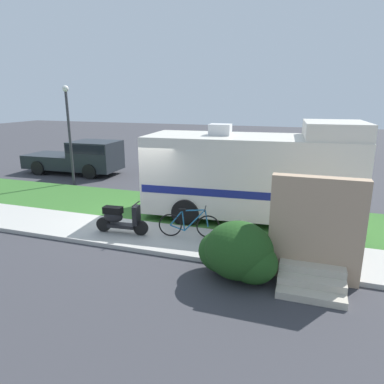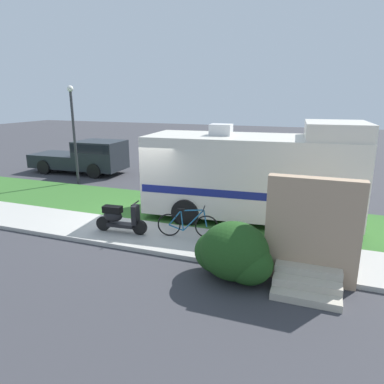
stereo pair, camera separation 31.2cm
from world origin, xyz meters
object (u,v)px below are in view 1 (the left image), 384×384
Objects in this scene: bottle_green at (310,245)px; street_lamp_post at (69,126)px; bicycle at (189,224)px; scooter at (120,218)px; pickup_truck_far at (289,157)px; motorhome_rv at (253,174)px; pickup_truck_near at (82,156)px.

street_lamp_post is (-10.70, 4.35, 2.51)m from bottle_green.
bicycle is 7.65× the size of bottle_green.
pickup_truck_far is at bearing 67.72° from scooter.
motorhome_rv is 9.11m from street_lamp_post.
bicycle is 0.32× the size of pickup_truck_far.
pickup_truck_far reaches higher than bottle_green.
bicycle is 10.75m from pickup_truck_near.
street_lamp_post reaches higher than bottle_green.
pickup_truck_near is 10.89m from pickup_truck_far.
motorhome_rv is 7.31m from pickup_truck_far.
bicycle is 0.39× the size of street_lamp_post.
motorhome_rv is at bearing -13.61° from street_lamp_post.
bicycle is at bearing -175.66° from bottle_green.
street_lamp_post reaches higher than pickup_truck_near.
motorhome_rv is 30.66× the size of bottle_green.
pickup_truck_far is (2.10, 9.73, 0.50)m from bicycle.
bottle_green is 0.05× the size of street_lamp_post.
bottle_green is at bearing -29.04° from pickup_truck_near.
pickup_truck_near is 13.38m from bottle_green.
pickup_truck_near is (-6.33, 7.11, 0.38)m from scooter.
scooter reaches higher than bicycle.
motorhome_rv is at bearing 39.62° from scooter.
bottle_green is at bearing -49.21° from motorhome_rv.
scooter is at bearing -140.38° from motorhome_rv.
bicycle is at bearing -102.17° from pickup_truck_far.
pickup_truck_near is at bearing -164.06° from pickup_truck_far.
motorhome_rv is 1.27× the size of pickup_truck_far.
pickup_truck_near reaches higher than scooter.
pickup_truck_near is at bearing 150.96° from bottle_green.
street_lamp_post reaches higher than bicycle.
pickup_truck_near is 0.96× the size of pickup_truck_far.
scooter is 0.31× the size of pickup_truck_near.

